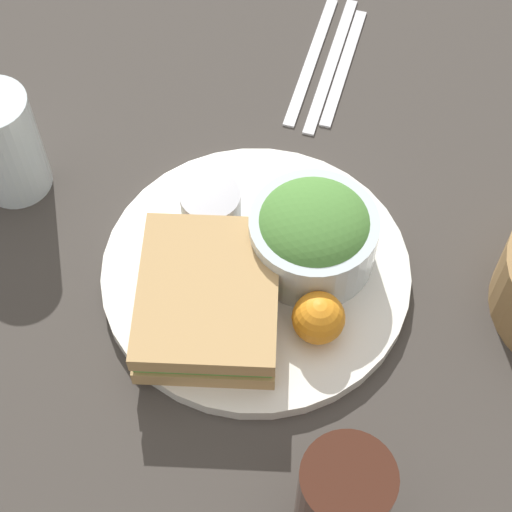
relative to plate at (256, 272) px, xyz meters
name	(u,v)px	position (x,y,z in m)	size (l,w,h in m)	color
ground_plane	(256,276)	(0.00, 0.00, -0.01)	(4.00, 4.00, 0.00)	#3D3833
plate	(256,272)	(0.00, 0.00, 0.00)	(0.28, 0.28, 0.01)	white
sandwich	(209,299)	(0.05, -0.03, 0.03)	(0.17, 0.15, 0.04)	tan
salad_bowl	(313,234)	(-0.03, 0.04, 0.04)	(0.11, 0.11, 0.07)	silver
dressing_cup	(211,208)	(-0.04, -0.05, 0.03)	(0.06, 0.06, 0.04)	#99999E
orange_wedge	(318,318)	(0.05, 0.07, 0.03)	(0.05, 0.05, 0.05)	orange
drink_glass	(341,505)	(0.20, 0.12, 0.05)	(0.07, 0.07, 0.12)	#38190F
fork	(312,59)	(-0.28, -0.02, 0.00)	(0.20, 0.01, 0.01)	silver
knife	(328,62)	(-0.28, 0.00, 0.00)	(0.21, 0.01, 0.01)	silver
spoon	(344,66)	(-0.28, 0.01, 0.00)	(0.18, 0.01, 0.01)	silver
water_glass	(5,144)	(-0.04, -0.25, 0.05)	(0.07, 0.07, 0.11)	silver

